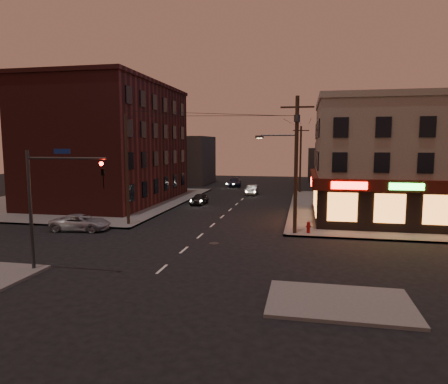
% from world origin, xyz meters
% --- Properties ---
extents(ground, '(120.00, 120.00, 0.00)m').
position_xyz_m(ground, '(0.00, 0.00, 0.00)').
color(ground, black).
rests_on(ground, ground).
extents(sidewalk_ne, '(24.00, 28.00, 0.15)m').
position_xyz_m(sidewalk_ne, '(18.00, 19.00, 0.07)').
color(sidewalk_ne, '#514F4C').
rests_on(sidewalk_ne, ground).
extents(sidewalk_nw, '(24.00, 28.00, 0.15)m').
position_xyz_m(sidewalk_nw, '(-18.00, 19.00, 0.07)').
color(sidewalk_nw, '#514F4C').
rests_on(sidewalk_nw, ground).
extents(pizza_building, '(15.85, 12.85, 10.50)m').
position_xyz_m(pizza_building, '(15.93, 13.43, 5.35)').
color(pizza_building, tan).
rests_on(pizza_building, sidewalk_ne).
extents(brick_apartment, '(12.00, 20.00, 13.00)m').
position_xyz_m(brick_apartment, '(-14.50, 19.00, 6.65)').
color(brick_apartment, '#491A17').
rests_on(brick_apartment, sidewalk_nw).
extents(bg_building_ne_a, '(10.00, 12.00, 7.00)m').
position_xyz_m(bg_building_ne_a, '(14.00, 38.00, 3.50)').
color(bg_building_ne_a, '#3F3D3A').
rests_on(bg_building_ne_a, ground).
extents(bg_building_nw, '(9.00, 10.00, 8.00)m').
position_xyz_m(bg_building_nw, '(-13.00, 42.00, 4.00)').
color(bg_building_nw, '#3F3D3A').
rests_on(bg_building_nw, ground).
extents(bg_building_ne_b, '(8.00, 8.00, 6.00)m').
position_xyz_m(bg_building_ne_b, '(12.00, 52.00, 3.00)').
color(bg_building_ne_b, '#3F3D3A').
rests_on(bg_building_ne_b, ground).
extents(utility_pole_main, '(4.20, 0.44, 10.00)m').
position_xyz_m(utility_pole_main, '(6.68, 5.80, 5.76)').
color(utility_pole_main, '#382619').
rests_on(utility_pole_main, sidewalk_ne).
extents(utility_pole_far, '(0.26, 0.26, 9.00)m').
position_xyz_m(utility_pole_far, '(6.80, 32.00, 4.65)').
color(utility_pole_far, '#382619').
rests_on(utility_pole_far, sidewalk_ne).
extents(utility_pole_west, '(0.24, 0.24, 9.00)m').
position_xyz_m(utility_pole_west, '(-6.80, 6.50, 4.65)').
color(utility_pole_west, '#382619').
rests_on(utility_pole_west, sidewalk_nw).
extents(traffic_signal, '(4.49, 0.32, 6.47)m').
position_xyz_m(traffic_signal, '(-5.57, -5.60, 4.16)').
color(traffic_signal, '#333538').
rests_on(traffic_signal, ground).
extents(suv_cross, '(4.73, 2.56, 1.26)m').
position_xyz_m(suv_cross, '(-9.63, 4.00, 0.63)').
color(suv_cross, '#999BA2').
rests_on(suv_cross, ground).
extents(sedan_near, '(1.59, 3.58, 1.20)m').
position_xyz_m(sedan_near, '(-4.08, 18.98, 0.60)').
color(sedan_near, black).
rests_on(sedan_near, ground).
extents(sedan_mid, '(1.51, 3.95, 1.29)m').
position_xyz_m(sedan_mid, '(0.59, 28.61, 0.64)').
color(sedan_mid, slate).
rests_on(sedan_mid, ground).
extents(sedan_far, '(2.58, 5.06, 1.41)m').
position_xyz_m(sedan_far, '(-3.49, 38.51, 0.70)').
color(sedan_far, black).
rests_on(sedan_far, ground).
extents(fire_hydrant, '(0.39, 0.39, 0.86)m').
position_xyz_m(fire_hydrant, '(7.80, 6.00, 0.62)').
color(fire_hydrant, maroon).
rests_on(fire_hydrant, sidewalk_ne).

